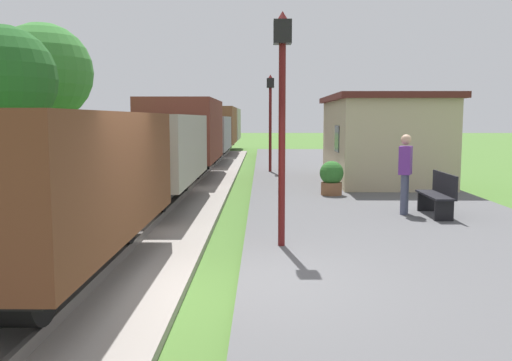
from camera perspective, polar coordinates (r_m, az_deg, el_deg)
ground_plane at (r=7.22m, az=-3.46°, el=-12.12°), size 160.00×160.00×0.00m
platform_slab at (r=7.66m, az=21.62°, el=-10.51°), size 6.00×60.00×0.25m
track_ballast at (r=7.75m, az=-21.79°, el=-10.82°), size 3.80×60.00×0.12m
rail_near at (r=7.47m, az=-16.64°, el=-10.22°), size 0.07×60.00×0.14m
freight_train at (r=24.67m, az=-6.15°, el=4.69°), size 2.50×39.20×2.72m
station_hut at (r=18.39m, az=12.90°, el=4.28°), size 3.50×5.80×2.78m
bench_near_hut at (r=12.21m, az=18.36°, el=-1.30°), size 0.42×1.50×0.91m
bench_down_platform at (r=22.63m, az=10.10°, el=2.36°), size 0.42×1.50×0.91m
person_waiting at (r=12.17m, az=15.18°, el=0.97°), size 0.37×0.44×1.71m
potted_planter at (r=14.88m, az=7.82°, el=0.32°), size 0.64×0.64×0.92m
lamp_post_near at (r=8.77m, az=2.73°, el=9.73°), size 0.28×0.28×3.70m
lamp_post_far at (r=21.22m, az=1.49°, el=7.81°), size 0.28×0.28×3.70m
tree_trackside_far at (r=19.90m, az=-24.79°, el=9.46°), size 3.49×3.49×5.30m
tree_field_left at (r=25.66m, az=-21.15°, el=10.37°), size 4.18×4.18×6.34m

